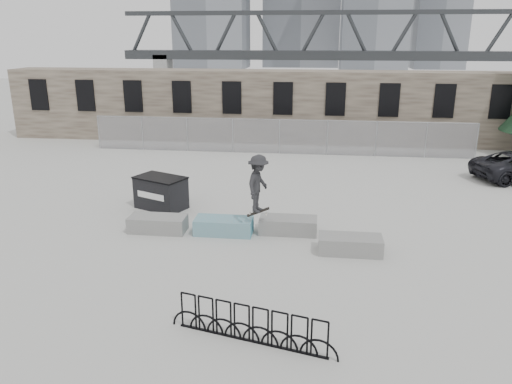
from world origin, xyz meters
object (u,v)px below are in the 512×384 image
bike_rack (251,325)px  dumpster (161,192)px  skateboarder (258,184)px  planter_center_right (288,225)px  planter_far_left (158,223)px  planter_center_left (224,225)px  planter_offset (350,244)px

bike_rack → dumpster: bearing=118.9°
dumpster → skateboarder: size_ratio=1.07×
planter_center_right → skateboarder: 1.97m
planter_far_left → planter_center_right: bearing=5.3°
planter_center_right → bike_rack: size_ratio=0.51×
bike_rack → planter_center_left: bearing=106.0°
planter_far_left → bike_rack: 7.48m
planter_far_left → planter_center_left: same height
planter_center_left → planter_center_right: same height
planter_center_right → skateboarder: size_ratio=0.94×
planter_center_right → dumpster: bearing=159.0°
planter_offset → dumpster: bearing=154.6°
bike_rack → planter_center_right: bearing=86.4°
planter_center_left → dumpster: bearing=141.8°
skateboarder → dumpster: bearing=73.5°
planter_center_right → bike_rack: (-0.42, -6.65, 0.14)m
dumpster → planter_far_left: bearing=-51.3°
planter_center_left → skateboarder: skateboarder is taller
planter_center_left → bike_rack: 6.55m
planter_far_left → skateboarder: bearing=-1.5°
planter_far_left → dumpster: size_ratio=0.88×
planter_center_left → bike_rack: size_ratio=0.51×
planter_center_left → planter_offset: 4.43m
dumpster → bike_rack: bearing=-36.7°
planter_offset → skateboarder: (-3.06, 0.93, 1.61)m
dumpster → skateboarder: bearing=-6.5°
planter_center_left → bike_rack: bearing=-74.0°
planter_center_left → planter_center_right: size_ratio=1.00×
planter_center_right → skateboarder: skateboarder is taller
planter_center_right → bike_rack: bearing=-93.6°
planter_far_left → planter_offset: size_ratio=1.00×
planter_far_left → bike_rack: bike_rack is taller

